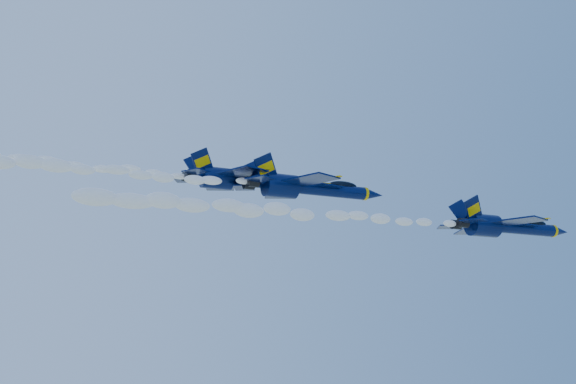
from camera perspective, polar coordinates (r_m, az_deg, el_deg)
name	(u,v)px	position (r m, az deg, el deg)	size (l,w,h in m)	color
jet_lead	(506,226)	(82.32, 16.86, -2.62)	(15.81, 12.97, 5.87)	#05103C
smoke_trail_jet_lead	(288,211)	(67.88, -0.01, -1.52)	(39.06, 1.63, 1.47)	white
jet_second	(308,188)	(82.77, 1.61, 0.35)	(17.69, 14.51, 6.57)	#05103C
smoke_trail_jet_second	(64,167)	(74.99, -17.29, 1.93)	(39.06, 1.83, 1.65)	white
jet_third	(243,180)	(83.77, -3.56, 0.96)	(16.39, 13.45, 6.09)	#05103C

